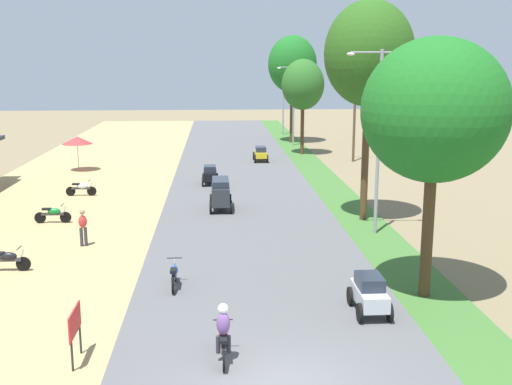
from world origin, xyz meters
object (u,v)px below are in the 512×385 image
(pedestrian_on_shoulder, at_px, (83,226))
(car_hatchback_silver, at_px, (369,293))
(streetlamp_far, at_px, (283,96))
(motorbike_ahead_third, at_px, (174,274))
(streetlamp_near, at_px, (379,131))
(car_van_charcoal, at_px, (221,192))
(median_tree_nearest, at_px, (435,111))
(vendor_umbrella, at_px, (77,140))
(car_hatchback_black, at_px, (210,174))
(parked_motorbike_nearest, at_px, (7,259))
(parked_motorbike_second, at_px, (53,213))
(median_tree_second, at_px, (369,54))
(street_signboard, at_px, (75,325))
(streetlamp_mid, at_px, (294,100))
(car_sedan_yellow, at_px, (260,153))
(parked_motorbike_third, at_px, (81,188))
(median_tree_third, at_px, (303,85))
(utility_pole_near, at_px, (355,108))
(motorbike_ahead_second, at_px, (223,333))
(median_tree_fourth, at_px, (292,64))

(pedestrian_on_shoulder, relative_size, car_hatchback_silver, 0.81)
(streetlamp_far, xyz_separation_m, motorbike_ahead_third, (-8.90, -46.43, -3.62))
(streetlamp_near, relative_size, car_van_charcoal, 3.49)
(median_tree_nearest, bearing_deg, vendor_umbrella, 123.61)
(motorbike_ahead_third, bearing_deg, car_van_charcoal, 81.38)
(car_hatchback_black, bearing_deg, streetlamp_far, 74.34)
(parked_motorbike_nearest, distance_m, car_hatchback_black, 18.20)
(parked_motorbike_second, bearing_deg, parked_motorbike_nearest, -89.27)
(car_van_charcoal, bearing_deg, median_tree_nearest, -61.98)
(median_tree_second, xyz_separation_m, streetlamp_near, (-0.06, -2.60, -3.39))
(pedestrian_on_shoulder, height_order, car_van_charcoal, car_van_charcoal)
(street_signboard, height_order, pedestrian_on_shoulder, pedestrian_on_shoulder)
(parked_motorbike_second, height_order, vendor_umbrella, vendor_umbrella)
(streetlamp_mid, height_order, car_sedan_yellow, streetlamp_mid)
(parked_motorbike_third, height_order, median_tree_third, median_tree_third)
(streetlamp_near, height_order, car_sedan_yellow, streetlamp_near)
(vendor_umbrella, relative_size, utility_pole_near, 0.31)
(parked_motorbike_nearest, bearing_deg, motorbike_ahead_third, -18.40)
(car_hatchback_black, bearing_deg, utility_pole_near, 38.37)
(median_tree_second, height_order, median_tree_third, median_tree_second)
(motorbike_ahead_second, bearing_deg, car_sedan_yellow, 84.18)
(motorbike_ahead_third, bearing_deg, streetlamp_mid, 76.59)
(street_signboard, xyz_separation_m, pedestrian_on_shoulder, (-2.01, 10.73, -0.14))
(streetlamp_far, bearing_deg, median_tree_second, -89.91)
(car_hatchback_silver, bearing_deg, parked_motorbike_third, 124.91)
(pedestrian_on_shoulder, xyz_separation_m, car_van_charcoal, (6.00, 6.28, 0.06))
(parked_motorbike_second, bearing_deg, median_tree_second, -1.00)
(streetlamp_near, distance_m, motorbike_ahead_second, 14.67)
(car_van_charcoal, bearing_deg, motorbike_ahead_second, -90.28)
(utility_pole_near, height_order, car_sedan_yellow, utility_pole_near)
(parked_motorbike_nearest, height_order, streetlamp_mid, streetlamp_mid)
(parked_motorbike_nearest, height_order, streetlamp_far, streetlamp_far)
(motorbike_ahead_third, bearing_deg, parked_motorbike_second, 125.00)
(streetlamp_far, bearing_deg, parked_motorbike_second, -112.65)
(car_hatchback_silver, height_order, car_hatchback_black, same)
(street_signboard, relative_size, median_tree_fourth, 0.14)
(median_tree_nearest, xyz_separation_m, median_tree_fourth, (0.44, 41.16, 1.28))
(vendor_umbrella, xyz_separation_m, car_hatchback_silver, (14.89, -27.22, -1.56))
(car_hatchback_silver, height_order, car_sedan_yellow, car_hatchback_silver)
(car_sedan_yellow, bearing_deg, median_tree_fourth, 71.68)
(car_hatchback_silver, bearing_deg, parked_motorbike_second, 136.93)
(median_tree_fourth, relative_size, car_hatchback_black, 5.17)
(pedestrian_on_shoulder, distance_m, streetlamp_mid, 34.78)
(parked_motorbike_nearest, bearing_deg, car_sedan_yellow, 65.83)
(street_signboard, distance_m, motorbike_ahead_third, 5.89)
(parked_motorbike_second, height_order, median_tree_second, median_tree_second)
(median_tree_second, relative_size, median_tree_fourth, 1.04)
(car_sedan_yellow, bearing_deg, parked_motorbike_second, -122.15)
(streetlamp_near, bearing_deg, utility_pole_near, 80.17)
(streetlamp_mid, bearing_deg, vendor_umbrella, -143.73)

